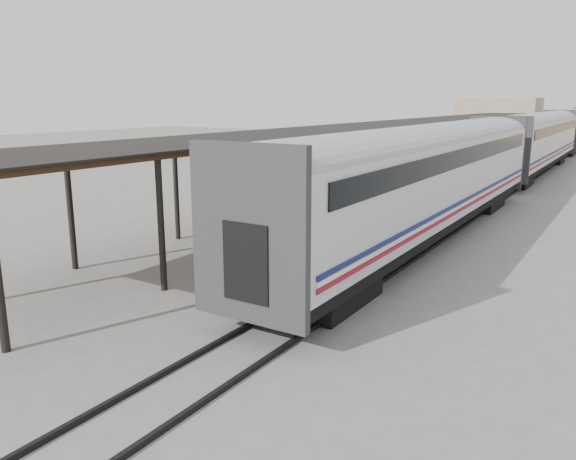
% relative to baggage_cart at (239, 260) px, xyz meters
% --- Properties ---
extents(ground, '(160.00, 160.00, 0.00)m').
position_rel_baggage_cart_xyz_m(ground, '(0.03, 0.02, -0.65)').
color(ground, slate).
rests_on(ground, ground).
extents(train, '(3.45, 76.01, 4.01)m').
position_rel_baggage_cart_xyz_m(train, '(3.22, 33.82, 2.04)').
color(train, silver).
rests_on(train, ground).
extents(canopy, '(4.90, 64.30, 4.15)m').
position_rel_baggage_cart_xyz_m(canopy, '(-3.37, 24.02, 3.36)').
color(canopy, '#422B19').
rests_on(canopy, ground).
extents(rails, '(1.54, 150.00, 0.12)m').
position_rel_baggage_cart_xyz_m(rails, '(3.23, 34.02, -0.59)').
color(rails, black).
rests_on(rails, ground).
extents(building_left, '(12.00, 8.00, 6.00)m').
position_rel_baggage_cart_xyz_m(building_left, '(-9.97, 82.02, 2.35)').
color(building_left, tan).
rests_on(building_left, ground).
extents(baggage_cart, '(1.99, 2.68, 0.86)m').
position_rel_baggage_cart_xyz_m(baggage_cart, '(0.00, 0.00, 0.00)').
color(baggage_cart, olive).
rests_on(baggage_cart, ground).
extents(suitcase_stack, '(1.34, 1.34, 0.57)m').
position_rel_baggage_cart_xyz_m(suitcase_stack, '(-0.20, 0.31, 0.40)').
color(suitcase_stack, '#39383B').
rests_on(suitcase_stack, baggage_cart).
extents(luggage_tug, '(1.12, 1.62, 1.33)m').
position_rel_baggage_cart_xyz_m(luggage_tug, '(-1.30, 21.42, -0.04)').
color(luggage_tug, maroon).
rests_on(luggage_tug, ground).
extents(porter, '(0.64, 0.74, 1.72)m').
position_rel_baggage_cart_xyz_m(porter, '(0.25, -0.65, 1.07)').
color(porter, navy).
rests_on(porter, baggage_cart).
extents(pedestrian, '(1.08, 0.78, 1.71)m').
position_rel_baggage_cart_xyz_m(pedestrian, '(-1.74, 15.37, 0.21)').
color(pedestrian, black).
rests_on(pedestrian, ground).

